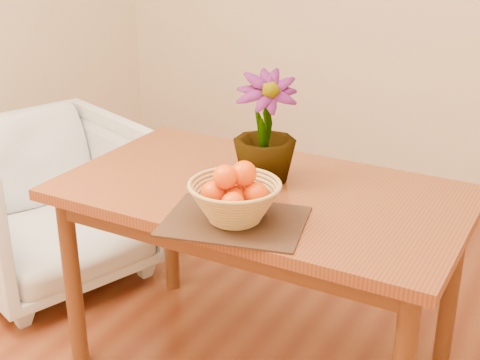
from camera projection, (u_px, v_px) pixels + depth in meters
The scene contains 6 objects.
table at pixel (261, 211), 2.35m from camera, with size 1.40×0.80×0.75m.
placemat at pixel (235, 221), 2.07m from camera, with size 0.43×0.32×0.01m, color #371C14.
wicker_basket at pixel (235, 203), 2.04m from camera, with size 0.29×0.29×0.12m.
orange_pile at pixel (235, 189), 2.03m from camera, with size 0.20×0.19×0.14m.
potted_plant at pixel (265, 129), 2.30m from camera, with size 0.22×0.22×0.39m, color #1D4D16.
armchair at pixel (49, 196), 3.09m from camera, with size 0.80×0.75×0.82m, color #7D6756.
Camera 1 is at (0.96, -1.60, 1.66)m, focal length 50.00 mm.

